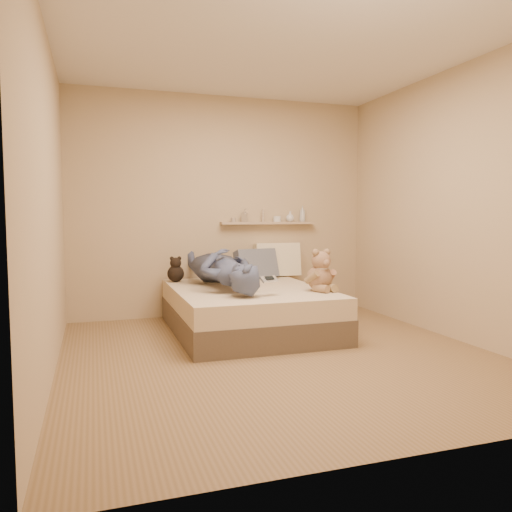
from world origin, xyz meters
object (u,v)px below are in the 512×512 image
object	(u,v)px
dark_plush	(176,271)
pillow_grey	(256,264)
game_console	(269,279)
teddy_bear	(321,273)
wall_shelf	(268,223)
bed	(248,310)
pillow_cream	(277,260)
person	(222,268)

from	to	relation	value
dark_plush	pillow_grey	xyz separation A→B (m)	(0.95, 0.01, 0.05)
game_console	teddy_bear	world-z (taller)	teddy_bear
pillow_grey	dark_plush	bearing A→B (deg)	-179.57
teddy_bear	pillow_grey	xyz separation A→B (m)	(-0.30, 1.11, -0.00)
pillow_grey	wall_shelf	distance (m)	0.57
bed	dark_plush	bearing A→B (deg)	132.67
pillow_cream	teddy_bear	bearing A→B (deg)	-90.61
pillow_cream	game_console	bearing A→B (deg)	-113.47
game_console	person	distance (m)	0.75
bed	person	distance (m)	0.51
wall_shelf	pillow_cream	bearing A→B (deg)	-41.99
teddy_bear	dark_plush	xyz separation A→B (m)	(-1.25, 1.10, -0.05)
dark_plush	wall_shelf	distance (m)	1.31
pillow_cream	pillow_grey	xyz separation A→B (m)	(-0.32, -0.14, -0.03)
dark_plush	teddy_bear	bearing A→B (deg)	-41.37
bed	person	world-z (taller)	person
game_console	dark_plush	distance (m)	1.40
game_console	pillow_cream	xyz separation A→B (m)	(0.60, 1.38, 0.05)
game_console	pillow_cream	bearing A→B (deg)	66.53
pillow_cream	person	size ratio (longest dim) A/B	0.33
person	bed	bearing A→B (deg)	145.61
bed	pillow_cream	world-z (taller)	pillow_cream
bed	game_console	size ratio (longest dim) A/B	10.09
bed	game_console	xyz separation A→B (m)	(0.04, -0.55, 0.38)
dark_plush	pillow_cream	xyz separation A→B (m)	(1.27, 0.15, 0.08)
teddy_bear	pillow_cream	bearing A→B (deg)	89.39
teddy_bear	wall_shelf	xyz separation A→B (m)	(-0.07, 1.33, 0.48)
person	game_console	bearing A→B (deg)	109.51
person	dark_plush	bearing A→B (deg)	-55.32
person	wall_shelf	xyz separation A→B (m)	(0.78, 0.76, 0.45)
teddy_bear	pillow_cream	world-z (taller)	teddy_bear
pillow_cream	pillow_grey	distance (m)	0.35
bed	pillow_cream	bearing A→B (deg)	52.46
bed	game_console	world-z (taller)	game_console
game_console	dark_plush	world-z (taller)	dark_plush
pillow_cream	person	world-z (taller)	pillow_cream
pillow_grey	pillow_cream	bearing A→B (deg)	23.91
dark_plush	wall_shelf	size ratio (longest dim) A/B	0.24
bed	pillow_grey	xyz separation A→B (m)	(0.32, 0.69, 0.40)
person	pillow_grey	bearing A→B (deg)	-137.58
teddy_bear	wall_shelf	world-z (taller)	wall_shelf
pillow_cream	pillow_grey	bearing A→B (deg)	-156.09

